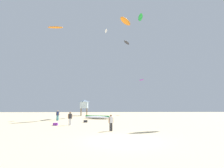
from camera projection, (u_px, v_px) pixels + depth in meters
name	position (u px, v px, depth m)	size (l,w,h in m)	color
ground_plane	(122.00, 140.00, 11.52)	(120.00, 120.00, 0.00)	beige
person_foreground	(111.00, 121.00, 15.98)	(0.46, 0.35, 1.56)	#2D2D33
person_midground	(70.00, 117.00, 20.88)	(0.50, 0.38, 1.68)	silver
person_left	(58.00, 115.00, 27.96)	(0.57, 0.39, 1.72)	teal
kite_grounded_near	(97.00, 117.00, 31.60)	(5.60, 3.64, 0.64)	white
lifeguard_tower	(84.00, 104.00, 44.12)	(2.30, 2.30, 4.15)	#8C704C
cooler_box	(86.00, 121.00, 24.75)	(0.56, 0.36, 0.32)	#2D2D33
gear_bag	(55.00, 124.00, 20.64)	(0.56, 0.36, 0.32)	purple
kite_aloft_0	(140.00, 17.00, 46.84)	(1.57, 4.20, 0.46)	green
kite_aloft_1	(141.00, 80.00, 51.10)	(1.52, 2.68, 0.29)	purple
kite_aloft_2	(127.00, 43.00, 44.33)	(2.30, 3.18, 0.32)	#2D2D33
kite_aloft_4	(106.00, 31.00, 39.31)	(0.71, 2.06, 0.49)	white
kite_aloft_5	(55.00, 27.00, 35.76)	(3.29, 1.00, 0.43)	orange
kite_aloft_6	(126.00, 21.00, 39.28)	(3.64, 4.40, 0.92)	orange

